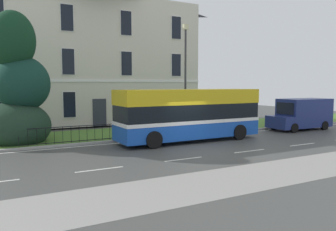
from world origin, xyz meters
name	(u,v)px	position (x,y,z in m)	size (l,w,h in m)	color
ground_plane	(188,146)	(0.00, 1.06, -0.02)	(60.00, 56.00, 0.18)	#444543
georgian_townhouse	(84,48)	(-2.15, 15.75, 6.76)	(19.25, 9.23, 13.21)	beige
iron_verge_railing	(131,130)	(-2.15, 4.40, 0.62)	(12.92, 0.04, 0.97)	black
evergreen_tree	(17,95)	(-8.44, 6.28, 2.88)	(3.96, 3.93, 8.08)	#423328
single_decker_bus	(189,114)	(0.88, 2.36, 1.67)	(9.18, 2.68, 3.17)	blue
white_panel_van	(302,114)	(11.27, 2.73, 1.22)	(5.07, 2.28, 2.37)	navy
street_lamp_post	(185,72)	(2.10, 4.89, 4.34)	(0.36, 0.24, 7.43)	#333338
litter_bin	(151,126)	(-0.44, 5.03, 0.68)	(0.57, 0.57, 1.12)	#23472D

